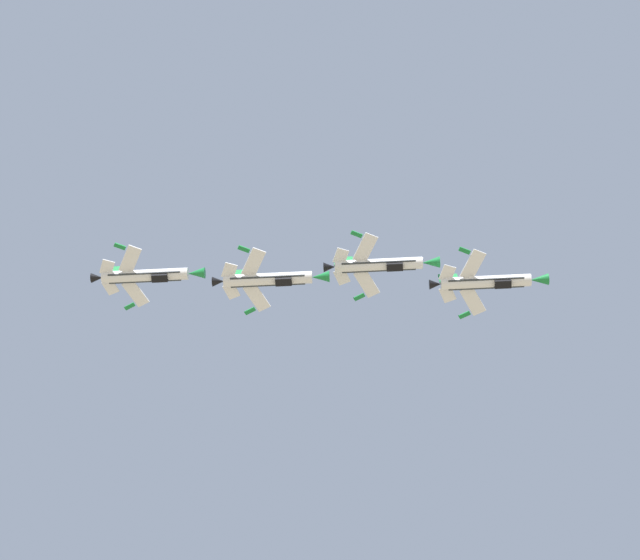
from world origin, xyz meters
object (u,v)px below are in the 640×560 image
at_px(fighter_jet_left_wing, 381,265).
at_px(fighter_jet_right_wing, 270,279).
at_px(fighter_jet_lead, 488,282).
at_px(fighter_jet_left_outer, 147,276).

bearing_deg(fighter_jet_left_wing, fighter_jet_right_wing, -89.03).
relative_size(fighter_jet_lead, fighter_jet_left_wing, 1.00).
height_order(fighter_jet_lead, fighter_jet_left_outer, fighter_jet_left_outer).
height_order(fighter_jet_lead, fighter_jet_left_wing, fighter_jet_left_wing).
bearing_deg(fighter_jet_left_wing, fighter_jet_left_outer, -91.11).
bearing_deg(fighter_jet_left_wing, fighter_jet_lead, 93.80).
bearing_deg(fighter_jet_left_outer, fighter_jet_left_wing, 88.89).
xyz_separation_m(fighter_jet_lead, fighter_jet_left_outer, (-43.55, -16.52, 4.48)).
xyz_separation_m(fighter_jet_lead, fighter_jet_left_wing, (-12.95, -5.82, 3.67)).
bearing_deg(fighter_jet_left_outer, fighter_jet_right_wing, 87.08).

